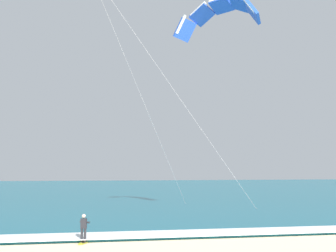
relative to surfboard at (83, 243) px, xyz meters
name	(u,v)px	position (x,y,z in m)	size (l,w,h in m)	color
sea	(106,190)	(3.55, 60.22, 0.07)	(200.00, 120.00, 0.20)	#146075
surf_foam	(141,234)	(3.55, 1.22, 0.19)	(200.00, 2.83, 0.04)	white
surfboard	(83,243)	(0.00, 0.00, 0.00)	(0.87, 1.47, 0.09)	yellow
kitesurfer	(84,227)	(0.01, 0.02, 0.91)	(0.63, 0.63, 1.69)	#232328
kite_primary	(218,13)	(11.31, 8.96, 18.12)	(14.23, 11.96, 18.31)	blue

